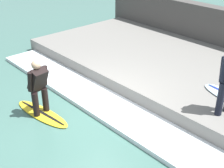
# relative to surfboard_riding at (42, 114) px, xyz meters

# --- Properties ---
(ground_plane) EXTENTS (28.00, 28.00, 0.00)m
(ground_plane) POSITION_rel_surfboard_riding_xyz_m (0.93, -0.94, -0.03)
(ground_plane) COLOR #426B60
(concrete_ledge) EXTENTS (4.40, 9.90, 0.44)m
(concrete_ledge) POSITION_rel_surfboard_riding_xyz_m (4.15, -0.94, 0.19)
(concrete_ledge) COLOR slate
(concrete_ledge) RESTS_ON ground_plane
(back_wall) EXTENTS (0.50, 10.39, 1.65)m
(back_wall) POSITION_rel_surfboard_riding_xyz_m (6.60, -0.94, 0.80)
(back_wall) COLOR #474442
(back_wall) RESTS_ON ground_plane
(wave_foam_crest) EXTENTS (1.11, 9.40, 0.11)m
(wave_foam_crest) POSITION_rel_surfboard_riding_xyz_m (1.40, -0.94, 0.03)
(wave_foam_crest) COLOR silver
(wave_foam_crest) RESTS_ON ground_plane
(surfboard_riding) EXTENTS (0.68, 1.84, 0.07)m
(surfboard_riding) POSITION_rel_surfboard_riding_xyz_m (0.00, 0.00, 0.00)
(surfboard_riding) COLOR yellow
(surfboard_riding) RESTS_ON ground_plane
(surfer_riding) EXTENTS (0.53, 0.47, 1.39)m
(surfer_riding) POSITION_rel_surfboard_riding_xyz_m (-0.00, 0.00, 0.80)
(surfer_riding) COLOR black
(surfer_riding) RESTS_ON surfboard_riding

